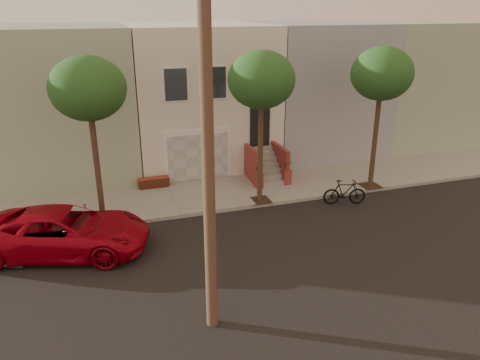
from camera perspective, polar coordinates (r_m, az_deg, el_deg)
name	(u,v)px	position (r m, az deg, el deg)	size (l,w,h in m)	color
ground	(272,250)	(16.27, 3.95, -8.66)	(90.00, 90.00, 0.00)	black
sidewalk	(228,192)	(20.79, -1.55, -1.57)	(40.00, 3.70, 0.15)	gray
house_row	(196,92)	(25.25, -5.51, 10.83)	(33.10, 11.70, 7.00)	beige
tree_left	(88,90)	(17.19, -18.40, 10.62)	(2.70, 2.57, 6.30)	#2D2116
tree_mid	(261,81)	(18.37, 2.69, 12.24)	(2.70, 2.57, 6.30)	#2D2116
tree_right	(382,75)	(20.94, 17.26, 12.42)	(2.70, 2.57, 6.30)	#2D2116
pickup_truck	(65,231)	(16.84, -21.01, -6.00)	(2.63, 5.70, 1.58)	#A30414
motorcycle	(345,192)	(20.08, 12.89, -1.48)	(0.52, 1.83, 1.10)	black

